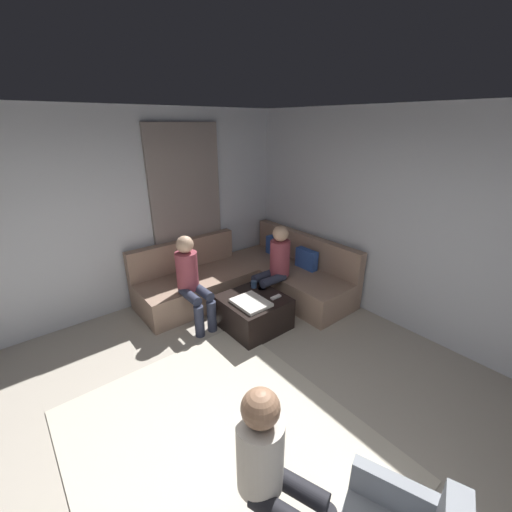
{
  "coord_description": "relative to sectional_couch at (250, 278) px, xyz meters",
  "views": [
    {
      "loc": [
        1.47,
        -0.89,
        2.5
      ],
      "look_at": [
        -1.63,
        1.63,
        0.85
      ],
      "focal_mm": 22.85,
      "sensor_mm": 36.0,
      "label": 1
    }
  ],
  "objects": [
    {
      "name": "ground_plane",
      "position": [
        2.08,
        -1.88,
        -0.33
      ],
      "size": [
        6.0,
        6.0,
        0.1
      ],
      "primitive_type": "cube",
      "color": "#B2A899"
    },
    {
      "name": "area_rug",
      "position": [
        1.88,
        -1.78,
        -0.27
      ],
      "size": [
        2.6,
        2.2,
        0.01
      ],
      "primitive_type": "cube",
      "color": "beige",
      "rests_on": "ground_plane"
    },
    {
      "name": "game_remote",
      "position": [
        0.89,
        -0.28,
        0.15
      ],
      "size": [
        0.05,
        0.15,
        0.02
      ],
      "primitive_type": "cube",
      "color": "white",
      "rests_on": "ottoman"
    },
    {
      "name": "curtain_panel",
      "position": [
        -0.76,
        -0.58,
        0.97
      ],
      "size": [
        0.06,
        1.1,
        2.5
      ],
      "primitive_type": "cube",
      "color": "gray",
      "rests_on": "ground_plane"
    },
    {
      "name": "person_on_couch_back",
      "position": [
        0.49,
        0.06,
        0.38
      ],
      "size": [
        0.3,
        0.6,
        1.2
      ],
      "rotation": [
        0.0,
        0.0,
        3.14
      ],
      "color": "#2D3347",
      "rests_on": "ground_plane"
    },
    {
      "name": "sectional_couch",
      "position": [
        0.0,
        0.0,
        0.0
      ],
      "size": [
        2.1,
        2.55,
        0.87
      ],
      "color": "#9E7F6B",
      "rests_on": "ground_plane"
    },
    {
      "name": "person_on_couch_side",
      "position": [
        0.15,
        -1.06,
        0.38
      ],
      "size": [
        0.6,
        0.3,
        1.2
      ],
      "rotation": [
        0.0,
        0.0,
        -1.57
      ],
      "color": "#2D3347",
      "rests_on": "ground_plane"
    },
    {
      "name": "person_on_armchair",
      "position": [
        2.64,
        -1.89,
        0.36
      ],
      "size": [
        0.61,
        0.42,
        1.18
      ],
      "rotation": [
        0.0,
        0.0,
        5.07
      ],
      "color": "black",
      "rests_on": "ground_plane"
    },
    {
      "name": "wall_left",
      "position": [
        -0.86,
        -1.88,
        1.07
      ],
      "size": [
        0.12,
        6.0,
        2.7
      ],
      "primitive_type": "cube",
      "color": "silver",
      "rests_on": "ground_plane"
    },
    {
      "name": "coffee_mug",
      "position": [
        0.49,
        -0.32,
        0.19
      ],
      "size": [
        0.08,
        0.08,
        0.1
      ],
      "primitive_type": "cylinder",
      "color": "#334C72",
      "rests_on": "ottoman"
    },
    {
      "name": "wall_back",
      "position": [
        2.08,
        1.06,
        1.07
      ],
      "size": [
        6.0,
        0.12,
        2.7
      ],
      "primitive_type": "cube",
      "color": "silver",
      "rests_on": "ground_plane"
    },
    {
      "name": "folded_blanket",
      "position": [
        0.81,
        -0.62,
        0.16
      ],
      "size": [
        0.44,
        0.36,
        0.04
      ],
      "primitive_type": "cube",
      "color": "white",
      "rests_on": "ottoman"
    },
    {
      "name": "ottoman",
      "position": [
        0.71,
        -0.5,
        -0.07
      ],
      "size": [
        0.76,
        0.76,
        0.42
      ],
      "primitive_type": "cube",
      "color": "black",
      "rests_on": "ground_plane"
    }
  ]
}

